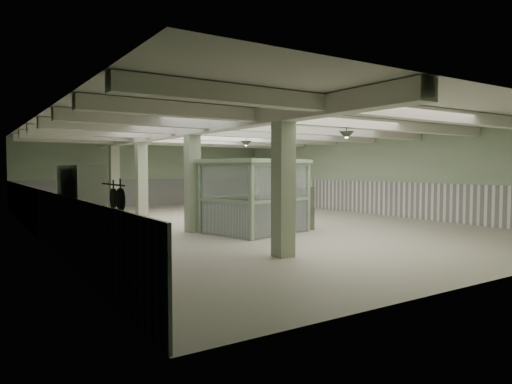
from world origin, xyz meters
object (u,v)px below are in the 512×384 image
prep_counter (79,237)px  filing_cabinet (303,208)px  walkin_cooler (82,214)px  guard_booth (255,182)px

prep_counter → filing_cabinet: 7.58m
prep_counter → filing_cabinet: (7.53, 0.84, 0.27)m
walkin_cooler → filing_cabinet: walkin_cooler is taller
prep_counter → walkin_cooler: bearing=-96.8°
guard_booth → filing_cabinet: 2.04m
prep_counter → guard_booth: bearing=11.1°
guard_booth → filing_cabinet: (1.81, -0.28, -0.91)m
walkin_cooler → filing_cabinet: size_ratio=1.59×
walkin_cooler → guard_booth: size_ratio=0.67×
prep_counter → guard_booth: (5.72, 1.12, 1.18)m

